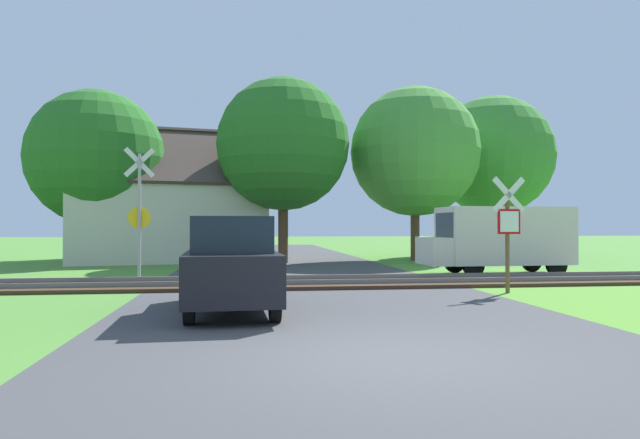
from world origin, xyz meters
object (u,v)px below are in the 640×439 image
object	(u,v)px
tree_left	(96,158)
mail_truck	(499,237)
stop_sign_near	(508,227)
tree_right	(415,152)
house	(167,218)
crossing_sign_far	(139,208)
tree_far	(493,156)
parked_car	(231,264)
tree_center	(283,145)

from	to	relation	value
tree_left	mail_truck	bearing A→B (deg)	-27.85
stop_sign_near	tree_right	xyz separation A→B (m)	(1.59, 12.68, 3.46)
house	tree_right	world-z (taller)	tree_right
stop_sign_near	tree_left	world-z (taller)	tree_left
crossing_sign_far	tree_right	distance (m)	14.14
tree_far	stop_sign_near	bearing A→B (deg)	-113.50
tree_left	parked_car	distance (m)	16.78
house	tree_center	size ratio (longest dim) A/B	1.22
crossing_sign_far	tree_left	distance (m)	9.85
crossing_sign_far	tree_center	xyz separation A→B (m)	(4.71, 7.85, 3.04)
tree_far	tree_right	bearing A→B (deg)	-145.37
stop_sign_near	house	xyz separation A→B (m)	(-9.87, 14.62, 0.37)
stop_sign_near	tree_far	size ratio (longest dim) A/B	0.32
crossing_sign_far	tree_far	world-z (taller)	tree_far
tree_far	mail_truck	world-z (taller)	tree_far
tree_right	parked_car	distance (m)	17.37
tree_left	mail_truck	distance (m)	17.19
tree_far	tree_right	xyz separation A→B (m)	(-5.60, -3.87, -0.38)
stop_sign_near	parked_car	distance (m)	6.89
stop_sign_near	parked_car	world-z (taller)	stop_sign_near
parked_car	tree_center	bearing A→B (deg)	79.91
tree_center	tree_far	bearing A→B (deg)	21.18
tree_left	tree_right	distance (m)	14.32
tree_far	parked_car	xyz separation A→B (m)	(-13.71, -18.65, -4.55)
tree_far	tree_left	xyz separation A→B (m)	(-19.91, -3.51, -0.84)
crossing_sign_far	tree_right	xyz separation A→B (m)	(10.89, 8.55, 2.92)
tree_center	parked_car	world-z (taller)	tree_center
tree_left	mail_truck	xyz separation A→B (m)	(14.90, -7.87, -3.36)
house	tree_right	distance (m)	12.03
parked_car	house	bearing A→B (deg)	99.05
stop_sign_near	tree_far	world-z (taller)	tree_far
tree_left	stop_sign_near	bearing A→B (deg)	-45.73
tree_right	parked_car	xyz separation A→B (m)	(-8.11, -14.78, -4.17)
parked_car	tree_right	bearing A→B (deg)	58.97
mail_truck	parked_car	bearing A→B (deg)	128.68
stop_sign_near	tree_far	distance (m)	18.45
tree_center	crossing_sign_far	bearing A→B (deg)	-120.97
crossing_sign_far	tree_center	size ratio (longest dim) A/B	0.48
crossing_sign_far	parked_car	bearing A→B (deg)	-78.08
tree_center	parked_car	xyz separation A→B (m)	(-1.93, -14.09, -4.29)
tree_right	parked_car	world-z (taller)	tree_right
stop_sign_near	tree_center	bearing A→B (deg)	-76.11
tree_right	stop_sign_near	bearing A→B (deg)	-97.15
house	tree_far	bearing A→B (deg)	-4.13
house	mail_truck	bearing A→B (deg)	-48.67
tree_left	parked_car	world-z (taller)	tree_left
house	parked_car	bearing A→B (deg)	-89.26
stop_sign_near	crossing_sign_far	bearing A→B (deg)	-31.03
stop_sign_near	tree_left	distance (m)	18.46
crossing_sign_far	tree_center	distance (m)	9.65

